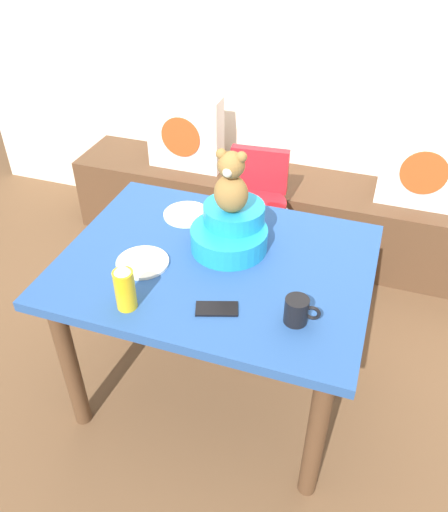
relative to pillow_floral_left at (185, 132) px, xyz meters
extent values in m
plane|color=brown|center=(0.61, -1.18, -0.68)|extent=(8.00, 8.00, 0.00)
cube|color=silver|center=(0.61, 0.29, 0.62)|extent=(4.40, 0.10, 2.60)
cube|color=brown|center=(0.61, 0.02, -0.45)|extent=(2.60, 0.44, 0.46)
cube|color=white|center=(0.00, 0.00, 0.00)|extent=(0.44, 0.14, 0.44)
cylinder|color=#D84C1E|center=(0.00, -0.07, 0.00)|extent=(0.24, 0.01, 0.24)
cube|color=white|center=(1.35, 0.00, 0.00)|extent=(0.44, 0.14, 0.44)
cylinder|color=#D84C1E|center=(1.35, -0.07, 0.00)|extent=(0.24, 0.01, 0.24)
cube|color=#264C8C|center=(0.61, -1.18, 0.04)|extent=(1.17, 0.89, 0.04)
cylinder|color=brown|center=(0.11, -1.53, -0.33)|extent=(0.07, 0.07, 0.70)
cylinder|color=brown|center=(1.10, -1.53, -0.33)|extent=(0.07, 0.07, 0.70)
cylinder|color=brown|center=(0.11, -0.82, -0.33)|extent=(0.07, 0.07, 0.70)
cylinder|color=brown|center=(1.10, -0.82, -0.33)|extent=(0.07, 0.07, 0.70)
cylinder|color=red|center=(0.55, -0.43, -0.17)|extent=(0.34, 0.34, 0.10)
cube|color=red|center=(0.54, -0.29, -0.01)|extent=(0.30, 0.08, 0.24)
cube|color=white|center=(0.56, -0.61, -0.10)|extent=(0.32, 0.23, 0.02)
cylinder|color=silver|center=(0.41, -0.57, -0.45)|extent=(0.03, 0.03, 0.46)
cylinder|color=silver|center=(0.69, -0.57, -0.45)|extent=(0.03, 0.03, 0.46)
cylinder|color=silver|center=(0.41, -0.29, -0.45)|extent=(0.03, 0.03, 0.46)
cylinder|color=silver|center=(0.69, -0.29, -0.45)|extent=(0.03, 0.03, 0.46)
cylinder|color=#1C92CA|center=(0.63, -1.08, 0.10)|extent=(0.30, 0.30, 0.09)
cylinder|color=#1C92CA|center=(0.63, -1.02, 0.18)|extent=(0.24, 0.24, 0.07)
ellipsoid|color=olive|center=(0.63, -1.06, 0.29)|extent=(0.13, 0.11, 0.15)
sphere|color=olive|center=(0.63, -1.06, 0.41)|extent=(0.10, 0.10, 0.10)
sphere|color=beige|center=(0.63, -1.10, 0.40)|extent=(0.04, 0.04, 0.04)
sphere|color=olive|center=(0.59, -1.06, 0.45)|extent=(0.04, 0.04, 0.04)
sphere|color=olive|center=(0.67, -1.06, 0.45)|extent=(0.04, 0.04, 0.04)
cylinder|color=gold|center=(0.41, -1.51, 0.13)|extent=(0.07, 0.07, 0.15)
cone|color=white|center=(0.41, -1.51, 0.23)|extent=(0.06, 0.06, 0.03)
cylinder|color=black|center=(0.97, -1.40, 0.11)|extent=(0.08, 0.08, 0.09)
torus|color=black|center=(1.02, -1.40, 0.11)|extent=(0.06, 0.01, 0.06)
cylinder|color=white|center=(0.35, -1.28, 0.07)|extent=(0.20, 0.20, 0.01)
cylinder|color=white|center=(0.38, -0.92, 0.07)|extent=(0.20, 0.20, 0.01)
cube|color=black|center=(0.70, -1.43, 0.06)|extent=(0.16, 0.11, 0.01)
camera|label=1|loc=(1.14, -2.64, 1.27)|focal=36.24mm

